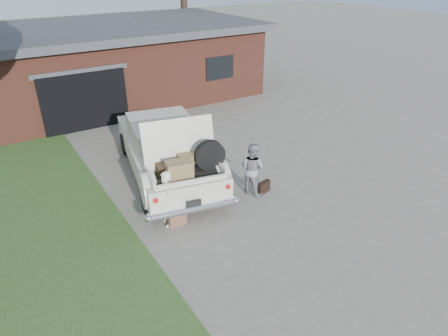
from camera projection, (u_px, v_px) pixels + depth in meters
ground at (236, 215)px, 10.32m from camera, size 90.00×90.00×0.00m
house at (116, 61)px, 18.57m from camera, size 12.80×7.80×3.30m
sedan at (167, 150)px, 11.86m from camera, size 3.33×6.03×2.33m
woman_left at (166, 199)px, 9.64m from camera, size 0.42×0.58×1.45m
woman_right at (252, 169)px, 10.99m from camera, size 0.80×0.89×1.50m
suitcase_left at (177, 219)px, 9.84m from camera, size 0.47×0.15×0.36m
suitcase_right at (264, 187)px, 11.23m from camera, size 0.46×0.24×0.34m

